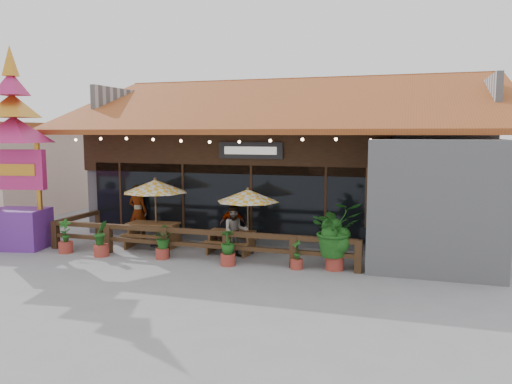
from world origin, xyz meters
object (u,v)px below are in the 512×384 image
(picnic_table_left, at_px, (153,230))
(tropical_plant, at_px, (335,231))
(umbrella_right, at_px, (248,196))
(picnic_table_right, at_px, (231,238))
(umbrella_left, at_px, (155,186))
(thai_sign_tower, at_px, (14,135))

(picnic_table_left, height_order, tropical_plant, tropical_plant)
(umbrella_right, bearing_deg, picnic_table_right, -173.77)
(tropical_plant, bearing_deg, picnic_table_right, 163.29)
(umbrella_left, bearing_deg, thai_sign_tower, -159.68)
(picnic_table_right, relative_size, tropical_plant, 0.76)
(umbrella_right, distance_m, picnic_table_right, 1.46)
(picnic_table_right, bearing_deg, picnic_table_left, 179.42)
(thai_sign_tower, bearing_deg, picnic_table_right, 11.93)
(picnic_table_right, bearing_deg, thai_sign_tower, -168.07)
(umbrella_left, xyz_separation_m, picnic_table_right, (2.70, -0.09, -1.54))
(umbrella_left, distance_m, umbrella_right, 3.24)
(picnic_table_left, xyz_separation_m, tropical_plant, (6.20, -1.06, 0.56))
(umbrella_left, height_order, picnic_table_left, umbrella_left)
(picnic_table_left, distance_m, thai_sign_tower, 5.40)
(umbrella_left, xyz_separation_m, picnic_table_left, (-0.07, -0.07, -1.47))
(picnic_table_left, distance_m, tropical_plant, 6.32)
(umbrella_left, bearing_deg, picnic_table_right, -1.99)
(tropical_plant, bearing_deg, picnic_table_left, 170.33)
(umbrella_right, bearing_deg, umbrella_left, 179.37)
(umbrella_left, bearing_deg, picnic_table_left, -137.54)
(picnic_table_left, bearing_deg, umbrella_right, 0.52)
(picnic_table_right, bearing_deg, umbrella_right, 6.23)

